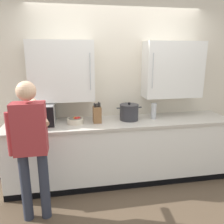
{
  "coord_description": "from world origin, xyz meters",
  "views": [
    {
      "loc": [
        -0.69,
        -2.37,
        1.84
      ],
      "look_at": [
        -0.15,
        0.61,
        1.06
      ],
      "focal_mm": 36.16,
      "sensor_mm": 36.0,
      "label": 1
    }
  ],
  "objects_px": {
    "microwave_oven": "(34,114)",
    "stock_pot": "(129,112)",
    "knife_block": "(97,114)",
    "fruit_bowl": "(75,120)",
    "thermos_flask": "(154,111)",
    "person_figure": "(31,141)"
  },
  "relations": [
    {
      "from": "fruit_bowl",
      "to": "person_figure",
      "type": "xyz_separation_m",
      "value": [
        -0.49,
        -0.66,
        -0.01
      ]
    },
    {
      "from": "microwave_oven",
      "to": "knife_block",
      "type": "height_order",
      "value": "knife_block"
    },
    {
      "from": "thermos_flask",
      "to": "stock_pot",
      "type": "bearing_deg",
      "value": 178.82
    },
    {
      "from": "thermos_flask",
      "to": "knife_block",
      "type": "height_order",
      "value": "knife_block"
    },
    {
      "from": "microwave_oven",
      "to": "stock_pot",
      "type": "height_order",
      "value": "microwave_oven"
    },
    {
      "from": "thermos_flask",
      "to": "person_figure",
      "type": "distance_m",
      "value": 1.77
    },
    {
      "from": "knife_block",
      "to": "stock_pot",
      "type": "xyz_separation_m",
      "value": [
        0.47,
        0.04,
        0.0
      ]
    },
    {
      "from": "stock_pot",
      "to": "fruit_bowl",
      "type": "bearing_deg",
      "value": -177.43
    },
    {
      "from": "thermos_flask",
      "to": "microwave_oven",
      "type": "bearing_deg",
      "value": 179.48
    },
    {
      "from": "microwave_oven",
      "to": "stock_pot",
      "type": "distance_m",
      "value": 1.32
    },
    {
      "from": "stock_pot",
      "to": "person_figure",
      "type": "distance_m",
      "value": 1.44
    },
    {
      "from": "person_figure",
      "to": "thermos_flask",
      "type": "bearing_deg",
      "value": 22.97
    },
    {
      "from": "fruit_bowl",
      "to": "knife_block",
      "type": "xyz_separation_m",
      "value": [
        0.3,
        -0.0,
        0.07
      ]
    },
    {
      "from": "fruit_bowl",
      "to": "stock_pot",
      "type": "xyz_separation_m",
      "value": [
        0.77,
        0.03,
        0.07
      ]
    },
    {
      "from": "fruit_bowl",
      "to": "person_figure",
      "type": "relative_size",
      "value": 0.14
    },
    {
      "from": "fruit_bowl",
      "to": "stock_pot",
      "type": "distance_m",
      "value": 0.78
    },
    {
      "from": "stock_pot",
      "to": "thermos_flask",
      "type": "bearing_deg",
      "value": -1.18
    },
    {
      "from": "knife_block",
      "to": "person_figure",
      "type": "xyz_separation_m",
      "value": [
        -0.79,
        -0.66,
        -0.08
      ]
    },
    {
      "from": "microwave_oven",
      "to": "stock_pot",
      "type": "xyz_separation_m",
      "value": [
        1.32,
        -0.01,
        -0.03
      ]
    },
    {
      "from": "fruit_bowl",
      "to": "stock_pot",
      "type": "height_order",
      "value": "stock_pot"
    },
    {
      "from": "knife_block",
      "to": "stock_pot",
      "type": "height_order",
      "value": "knife_block"
    },
    {
      "from": "stock_pot",
      "to": "person_figure",
      "type": "height_order",
      "value": "person_figure"
    }
  ]
}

